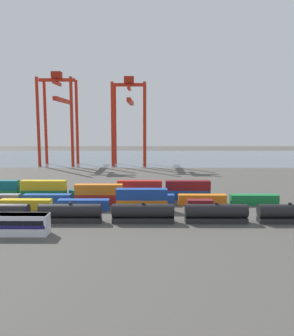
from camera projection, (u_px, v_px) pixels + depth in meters
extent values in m
plane|color=#4C4944|center=(89.00, 182.00, 120.44)|extent=(420.00, 420.00, 0.00)
cube|color=slate|center=(116.00, 157.00, 215.80)|extent=(400.00, 110.00, 0.01)
cube|color=#232326|center=(70.00, 220.00, 70.63)|extent=(12.86, 2.50, 1.10)
cylinder|color=black|center=(70.00, 211.00, 70.39)|extent=(12.86, 2.81, 2.81)
cylinder|color=black|center=(70.00, 203.00, 70.19)|extent=(0.70, 0.70, 0.36)
cube|color=#232326|center=(143.00, 220.00, 70.51)|extent=(12.86, 2.50, 1.10)
cylinder|color=black|center=(143.00, 211.00, 70.26)|extent=(12.86, 2.81, 2.81)
cylinder|color=black|center=(143.00, 203.00, 70.06)|extent=(0.70, 0.70, 0.36)
cube|color=#232326|center=(216.00, 220.00, 70.38)|extent=(12.86, 2.50, 1.10)
cylinder|color=black|center=(216.00, 211.00, 70.14)|extent=(12.86, 2.81, 2.81)
cylinder|color=black|center=(216.00, 203.00, 69.94)|extent=(0.70, 0.70, 0.36)
cube|color=#232326|center=(289.00, 220.00, 70.26)|extent=(12.86, 2.50, 1.10)
cylinder|color=black|center=(290.00, 211.00, 70.02)|extent=(12.86, 2.81, 2.81)
cylinder|color=black|center=(290.00, 204.00, 69.82)|extent=(0.70, 0.70, 0.36)
cube|color=gold|center=(26.00, 205.00, 80.77)|extent=(12.10, 2.44, 2.60)
cube|color=#1C4299|center=(84.00, 205.00, 80.66)|extent=(12.10, 2.44, 2.60)
cube|color=orange|center=(142.00, 205.00, 80.54)|extent=(12.10, 2.44, 2.60)
cube|color=#1C4299|center=(142.00, 194.00, 80.22)|extent=(12.10, 2.44, 2.60)
cube|color=maroon|center=(200.00, 205.00, 80.43)|extent=(6.04, 2.44, 2.60)
cube|color=#1C4299|center=(47.00, 199.00, 86.70)|extent=(12.10, 2.44, 2.60)
cube|color=#AD211C|center=(99.00, 199.00, 86.59)|extent=(12.10, 2.44, 2.60)
cube|color=orange|center=(99.00, 189.00, 86.27)|extent=(12.10, 2.44, 2.60)
cube|color=#1C4299|center=(150.00, 199.00, 86.49)|extent=(12.10, 2.44, 2.60)
cube|color=orange|center=(202.00, 199.00, 86.38)|extent=(12.10, 2.44, 2.60)
cube|color=#197538|center=(254.00, 200.00, 86.27)|extent=(12.10, 2.44, 2.60)
cube|color=#197538|center=(44.00, 194.00, 92.68)|extent=(12.10, 2.44, 2.60)
cube|color=gold|center=(44.00, 185.00, 92.36)|extent=(12.10, 2.44, 2.60)
cube|color=#146066|center=(92.00, 195.00, 92.58)|extent=(12.10, 2.44, 2.60)
cube|color=slate|center=(140.00, 195.00, 92.47)|extent=(12.10, 2.44, 2.60)
cube|color=#AD211C|center=(140.00, 185.00, 92.15)|extent=(12.10, 2.44, 2.60)
cube|color=#1C4299|center=(188.00, 195.00, 92.37)|extent=(12.10, 2.44, 2.60)
cube|color=maroon|center=(188.00, 185.00, 92.04)|extent=(12.10, 2.44, 2.60)
cylinder|color=red|center=(38.00, 122.00, 165.00)|extent=(1.50, 1.50, 43.30)
cylinder|color=red|center=(72.00, 122.00, 164.86)|extent=(1.50, 1.50, 43.30)
cylinder|color=red|center=(45.00, 122.00, 176.59)|extent=(1.50, 1.50, 43.30)
cylinder|color=red|center=(77.00, 122.00, 176.46)|extent=(1.50, 1.50, 43.30)
cube|color=red|center=(57.00, 80.00, 168.11)|extent=(18.09, 1.20, 1.60)
cube|color=red|center=(57.00, 83.00, 168.31)|extent=(1.20, 13.29, 1.60)
cube|color=red|center=(64.00, 101.00, 181.38)|extent=(2.00, 34.85, 2.00)
cube|color=maroon|center=(57.00, 75.00, 167.81)|extent=(4.80, 4.00, 3.20)
cylinder|color=red|center=(113.00, 125.00, 164.91)|extent=(1.50, 1.50, 40.92)
cylinder|color=red|center=(145.00, 125.00, 164.78)|extent=(1.50, 1.50, 40.92)
cylinder|color=red|center=(115.00, 125.00, 176.39)|extent=(1.50, 1.50, 40.92)
cylinder|color=red|center=(145.00, 125.00, 176.27)|extent=(1.50, 1.50, 40.92)
cube|color=red|center=(129.00, 85.00, 168.12)|extent=(17.24, 1.20, 1.60)
cube|color=red|center=(129.00, 88.00, 168.32)|extent=(1.20, 13.18, 1.60)
cube|color=red|center=(130.00, 102.00, 180.91)|extent=(2.00, 34.10, 2.00)
cube|color=maroon|center=(129.00, 80.00, 167.82)|extent=(4.80, 4.00, 3.20)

